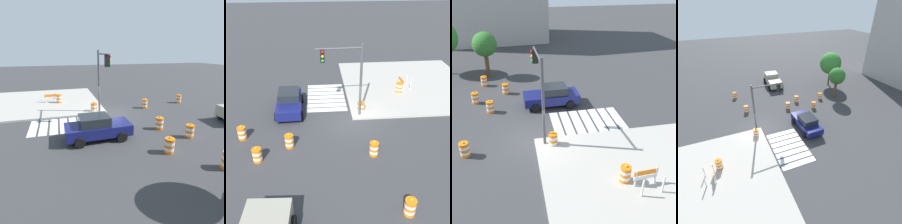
% 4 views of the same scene
% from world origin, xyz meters
% --- Properties ---
extents(ground_plane, '(120.00, 120.00, 0.00)m').
position_xyz_m(ground_plane, '(0.00, 0.00, 0.00)').
color(ground_plane, '#38383A').
extents(sidewalk_corner, '(12.00, 12.00, 0.15)m').
position_xyz_m(sidewalk_corner, '(6.00, -6.00, 0.07)').
color(sidewalk_corner, '#ADA89E').
rests_on(sidewalk_corner, ground).
extents(crosswalk_stripes, '(5.10, 3.20, 0.02)m').
position_xyz_m(crosswalk_stripes, '(4.00, 1.80, 0.01)').
color(crosswalk_stripes, silver).
rests_on(crosswalk_stripes, ground).
extents(sports_car, '(4.35, 2.23, 1.63)m').
position_xyz_m(sports_car, '(1.90, 4.77, 0.81)').
color(sports_car, navy).
rests_on(sports_car, ground).
extents(traffic_barrel_near_corner, '(0.56, 0.56, 1.02)m').
position_xyz_m(traffic_barrel_near_corner, '(1.10, -0.79, 0.45)').
color(traffic_barrel_near_corner, orange).
rests_on(traffic_barrel_near_corner, ground).
extents(traffic_barrel_crosswalk_end, '(0.56, 0.56, 1.02)m').
position_xyz_m(traffic_barrel_crosswalk_end, '(-1.70, 7.69, 0.45)').
color(traffic_barrel_crosswalk_end, orange).
rests_on(traffic_barrel_crosswalk_end, ground).
extents(traffic_barrel_median_near, '(0.56, 0.56, 1.02)m').
position_xyz_m(traffic_barrel_median_near, '(-4.14, -0.76, 0.45)').
color(traffic_barrel_median_near, orange).
rests_on(traffic_barrel_median_near, ground).
extents(traffic_barrel_median_far, '(0.56, 0.56, 1.02)m').
position_xyz_m(traffic_barrel_median_far, '(-4.13, 6.29, 0.45)').
color(traffic_barrel_median_far, orange).
rests_on(traffic_barrel_median_far, ground).
extents(traffic_barrel_far_curb, '(0.56, 0.56, 1.02)m').
position_xyz_m(traffic_barrel_far_curb, '(-2.88, 4.47, 0.45)').
color(traffic_barrel_far_curb, orange).
rests_on(traffic_barrel_far_curb, ground).
extents(traffic_barrel_lane_center, '(0.56, 0.56, 1.02)m').
position_xyz_m(traffic_barrel_lane_center, '(-8.67, -1.57, 0.45)').
color(traffic_barrel_lane_center, orange).
rests_on(traffic_barrel_lane_center, ground).
extents(traffic_barrel_on_sidewalk, '(0.56, 0.56, 1.02)m').
position_xyz_m(traffic_barrel_on_sidewalk, '(4.19, -4.71, 0.60)').
color(traffic_barrel_on_sidewalk, orange).
rests_on(traffic_barrel_on_sidewalk, sidewalk_corner).
extents(construction_barricade, '(1.30, 0.85, 1.00)m').
position_xyz_m(construction_barricade, '(5.10, -5.29, 0.72)').
color(construction_barricade, silver).
rests_on(construction_barricade, sidewalk_corner).
extents(traffic_light_pole, '(0.48, 3.29, 5.50)m').
position_xyz_m(traffic_light_pole, '(0.55, 0.54, 3.91)').
color(traffic_light_pole, '#4C4C51').
rests_on(traffic_light_pole, sidewalk_corner).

